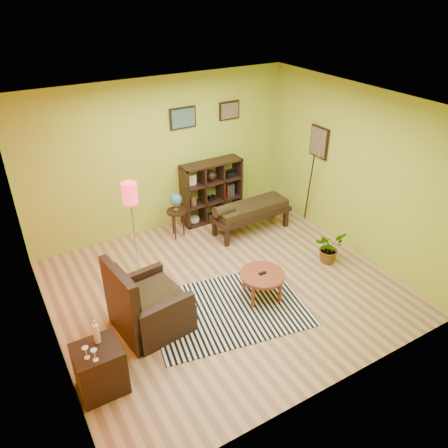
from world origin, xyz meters
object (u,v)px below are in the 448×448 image
armchair (147,308)px  globe_table (176,204)px  potted_plant (329,250)px  floor_lamp (131,202)px  side_cabinet (100,368)px  bench (249,210)px  coffee_table (262,277)px  cube_shelf (212,191)px

armchair → globe_table: size_ratio=1.26×
potted_plant → floor_lamp: bearing=155.7°
armchair → side_cabinet: 1.09m
floor_lamp → bench: 2.43m
coffee_table → potted_plant: size_ratio=1.25×
floor_lamp → globe_table: 1.41m
side_cabinet → potted_plant: side_cabinet is taller
floor_lamp → cube_shelf: 2.27m
armchair → globe_table: 2.44m
cube_shelf → bench: bearing=-66.4°
armchair → globe_table: armchair is taller
floor_lamp → potted_plant: bearing=-24.3°
globe_table → side_cabinet: bearing=-129.7°
coffee_table → floor_lamp: 2.25m
coffee_table → armchair: size_ratio=0.60×
coffee_table → potted_plant: bearing=7.6°
coffee_table → armchair: 1.74m
side_cabinet → potted_plant: size_ratio=1.76×
floor_lamp → coffee_table: bearing=-47.3°
globe_table → floor_lamp: bearing=-145.4°
side_cabinet → cube_shelf: (3.11, 2.94, 0.28)m
armchair → bench: size_ratio=0.72×
coffee_table → potted_plant: (1.50, 0.20, -0.14)m
floor_lamp → armchair: bearing=-104.9°
cube_shelf → potted_plant: bearing=-67.3°
coffee_table → cube_shelf: 2.56m
coffee_table → cube_shelf: (0.54, 2.48, 0.25)m
armchair → floor_lamp: 1.63m
coffee_table → floor_lamp: floor_lamp is taller
coffee_table → globe_table: bearing=98.9°
armchair → globe_table: (1.38, 1.99, 0.33)m
globe_table → cube_shelf: 0.93m
side_cabinet → globe_table: 3.49m
coffee_table → globe_table: 2.27m
floor_lamp → cube_shelf: (1.93, 0.98, -0.70)m
armchair → bench: bearing=29.4°
floor_lamp → potted_plant: (2.89, -1.30, -1.09)m
bench → potted_plant: bench is taller
globe_table → armchair: bearing=-124.7°
coffee_table → side_cabinet: 2.61m
globe_table → potted_plant: size_ratio=1.63×
coffee_table → bench: size_ratio=0.43×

